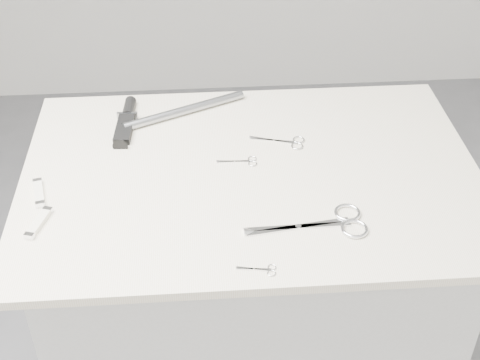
{
  "coord_description": "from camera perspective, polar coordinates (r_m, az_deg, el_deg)",
  "views": [
    {
      "loc": [
        -0.11,
        -1.17,
        1.79
      ],
      "look_at": [
        -0.03,
        -0.03,
        0.92
      ],
      "focal_mm": 50.0,
      "sensor_mm": 36.0,
      "label": 1
    }
  ],
  "objects": [
    {
      "name": "plinth",
      "position": [
        1.78,
        0.81,
        -11.48
      ],
      "size": [
        0.9,
        0.6,
        0.9
      ],
      "primitive_type": "cube",
      "color": "beige",
      "rests_on": "ground"
    },
    {
      "name": "display_board",
      "position": [
        1.46,
        0.96,
        0.45
      ],
      "size": [
        1.0,
        0.7,
        0.02
      ],
      "primitive_type": "cube",
      "color": "beige",
      "rests_on": "plinth"
    },
    {
      "name": "large_shears",
      "position": [
        1.33,
        7.87,
        -3.64
      ],
      "size": [
        0.24,
        0.1,
        0.01
      ],
      "rotation": [
        0.0,
        0.0,
        0.08
      ],
      "color": "silver",
      "rests_on": "display_board"
    },
    {
      "name": "embroidery_scissors_a",
      "position": [
        1.55,
        4.09,
        3.26
      ],
      "size": [
        0.13,
        0.07,
        0.0
      ],
      "rotation": [
        0.0,
        0.0,
        -0.28
      ],
      "color": "silver",
      "rests_on": "display_board"
    },
    {
      "name": "embroidery_scissors_b",
      "position": [
        1.49,
        0.28,
        1.6
      ],
      "size": [
        0.09,
        0.04,
        0.0
      ],
      "rotation": [
        0.0,
        0.0,
        -0.05
      ],
      "color": "silver",
      "rests_on": "display_board"
    },
    {
      "name": "tiny_scissors",
      "position": [
        1.23,
        1.89,
        -7.65
      ],
      "size": [
        0.07,
        0.03,
        0.0
      ],
      "rotation": [
        0.0,
        0.0,
        -0.16
      ],
      "color": "silver",
      "rests_on": "display_board"
    },
    {
      "name": "sheathed_knife",
      "position": [
        1.64,
        -9.65,
        5.1
      ],
      "size": [
        0.05,
        0.19,
        0.02
      ],
      "rotation": [
        0.0,
        0.0,
        1.51
      ],
      "color": "black",
      "rests_on": "display_board"
    },
    {
      "name": "pocket_knife_a",
      "position": [
        1.37,
        -16.79,
        -3.51
      ],
      "size": [
        0.04,
        0.09,
        0.01
      ],
      "rotation": [
        0.0,
        0.0,
        1.27
      ],
      "color": "silver",
      "rests_on": "display_board"
    },
    {
      "name": "pocket_knife_b",
      "position": [
        1.45,
        -16.79,
        -1.03
      ],
      "size": [
        0.04,
        0.09,
        0.01
      ],
      "rotation": [
        0.0,
        0.0,
        1.8
      ],
      "color": "silver",
      "rests_on": "display_board"
    },
    {
      "name": "metal_rail",
      "position": [
        1.65,
        -4.71,
        5.96
      ],
      "size": [
        0.3,
        0.15,
        0.02
      ],
      "primitive_type": "cylinder",
      "rotation": [
        0.0,
        1.57,
        0.43
      ],
      "color": "gray",
      "rests_on": "display_board"
    }
  ]
}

